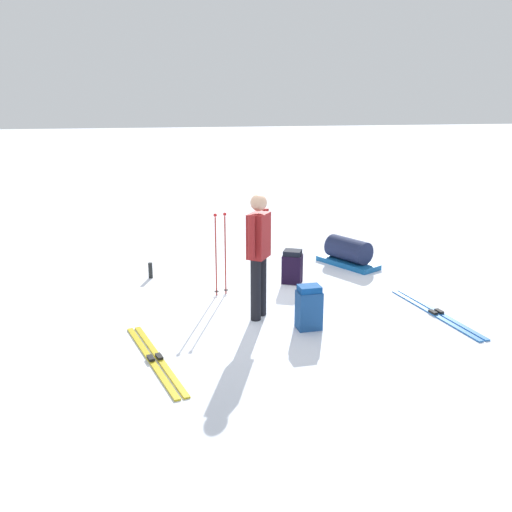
{
  "coord_description": "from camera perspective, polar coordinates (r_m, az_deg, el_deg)",
  "views": [
    {
      "loc": [
        1.35,
        7.9,
        3.01
      ],
      "look_at": [
        0.0,
        0.0,
        0.7
      ],
      "focal_mm": 40.87,
      "sensor_mm": 36.0,
      "label": 1
    }
  ],
  "objects": [
    {
      "name": "ground_plane",
      "position": [
        8.57,
        0.0,
        -4.5
      ],
      "size": [
        80.0,
        80.0,
        0.0
      ],
      "primitive_type": "plane",
      "color": "white"
    },
    {
      "name": "skier_standing",
      "position": [
        7.71,
        0.26,
        0.6
      ],
      "size": [
        0.37,
        0.5,
        1.7
      ],
      "color": "black",
      "rests_on": "ground_plane"
    },
    {
      "name": "ski_pair_near",
      "position": [
        6.91,
        -9.86,
        -9.9
      ],
      "size": [
        0.71,
        1.96,
        0.05
      ],
      "color": "gold",
      "rests_on": "ground_plane"
    },
    {
      "name": "ski_pair_far",
      "position": [
        8.49,
        17.2,
        -5.36
      ],
      "size": [
        0.5,
        1.97,
        0.05
      ],
      "color": "#2260AB",
      "rests_on": "ground_plane"
    },
    {
      "name": "backpack_large_dark",
      "position": [
        9.33,
        3.57,
        -1.08
      ],
      "size": [
        0.38,
        0.37,
        0.54
      ],
      "color": "black",
      "rests_on": "ground_plane"
    },
    {
      "name": "backpack_bright",
      "position": [
        7.58,
        5.2,
        -5.07
      ],
      "size": [
        0.33,
        0.26,
        0.59
      ],
      "color": "navy",
      "rests_on": "ground_plane"
    },
    {
      "name": "ski_poles_planted_near",
      "position": [
        8.66,
        -3.49,
        0.6
      ],
      "size": [
        0.22,
        0.11,
        1.26
      ],
      "color": "maroon",
      "rests_on": "ground_plane"
    },
    {
      "name": "gear_sled",
      "position": [
        10.38,
        9.02,
        0.3
      ],
      "size": [
        0.96,
        1.21,
        0.49
      ],
      "color": "#135695",
      "rests_on": "ground_plane"
    },
    {
      "name": "thermos_bottle",
      "position": [
        9.73,
        -10.29,
        -1.41
      ],
      "size": [
        0.07,
        0.07,
        0.26
      ],
      "primitive_type": "cylinder",
      "color": "black",
      "rests_on": "ground_plane"
    }
  ]
}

